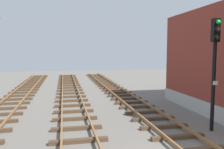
{
  "coord_description": "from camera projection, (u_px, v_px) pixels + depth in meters",
  "views": [
    {
      "loc": [
        -4.22,
        -6.3,
        3.84
      ],
      "look_at": [
        -0.61,
        10.96,
        2.14
      ],
      "focal_mm": 37.36,
      "sensor_mm": 36.0,
      "label": 1
    }
  ],
  "objects": [
    {
      "name": "signal_mast",
      "position": [
        215.0,
        61.0,
        11.1
      ],
      "size": [
        0.36,
        0.4,
        5.42
      ],
      "color": "black",
      "rests_on": "ground"
    }
  ]
}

